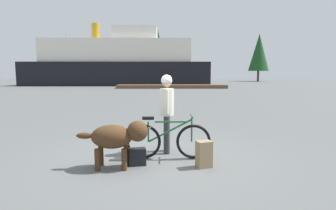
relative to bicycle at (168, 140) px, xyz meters
name	(u,v)px	position (x,y,z in m)	size (l,w,h in m)	color
ground_plane	(157,157)	(-0.22, 0.10, -0.39)	(160.00, 160.00, 0.00)	#595B5B
bicycle	(168,140)	(0.00, 0.00, 0.00)	(1.77, 0.44, 0.92)	black
person_cyclist	(167,106)	(-0.02, 0.47, 0.67)	(0.32, 0.53, 1.76)	#333338
dog	(117,137)	(-0.96, -0.55, 0.21)	(1.35, 0.53, 0.91)	#472D19
backpack	(204,154)	(0.68, -0.53, -0.14)	(0.28, 0.20, 0.51)	#8C7251
handbag_pannier	(138,157)	(-0.60, -0.41, -0.22)	(0.32, 0.18, 0.34)	black
dock_pier	(172,86)	(0.75, 26.70, -0.19)	(12.80, 2.32, 0.40)	brown
ferry_boat	(119,64)	(-6.85, 35.09, 2.75)	(26.20, 7.28, 8.90)	black
sailboat_moored	(69,81)	(-16.10, 40.33, 0.10)	(7.46, 2.09, 8.12)	navy
pine_tree_far_left	(95,50)	(-14.55, 52.44, 6.14)	(3.62, 3.62, 10.12)	#4C331E
pine_tree_center	(158,50)	(-1.55, 51.49, 6.11)	(4.20, 4.20, 10.91)	#4C331E
pine_tree_far_right	(259,52)	(19.84, 52.85, 5.70)	(4.24, 4.24, 9.99)	#4C331E
pine_tree_mid_back	(119,53)	(-10.73, 58.82, 6.03)	(3.79, 3.79, 9.93)	#4C331E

